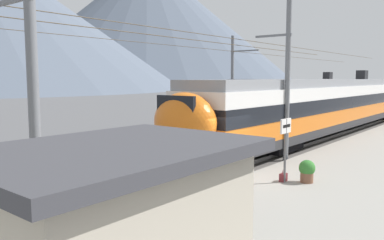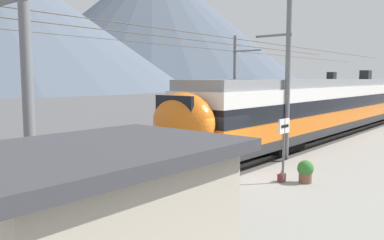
# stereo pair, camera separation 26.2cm
# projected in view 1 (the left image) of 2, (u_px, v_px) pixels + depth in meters

# --- Properties ---
(ground_plane) EXTENTS (400.00, 400.00, 0.00)m
(ground_plane) POSITION_uv_depth(u_px,v_px,m) (226.00, 182.00, 14.81)
(ground_plane) COLOR #565659
(platform_slab) EXTENTS (120.00, 7.39, 0.30)m
(platform_slab) POSITION_uv_depth(u_px,v_px,m) (341.00, 200.00, 12.08)
(platform_slab) COLOR gray
(platform_slab) RESTS_ON ground
(track_near) EXTENTS (120.00, 3.00, 0.28)m
(track_near) POSITION_uv_depth(u_px,v_px,m) (201.00, 175.00, 15.57)
(track_near) COLOR #5B5651
(track_near) RESTS_ON ground
(track_far) EXTENTS (120.00, 3.00, 0.28)m
(track_far) POSITION_uv_depth(u_px,v_px,m) (116.00, 158.00, 18.87)
(track_far) COLOR #5B5651
(track_far) RESTS_ON ground
(train_near_platform) EXTENTS (34.52, 2.96, 4.27)m
(train_near_platform) POSITION_uv_depth(u_px,v_px,m) (337.00, 102.00, 27.25)
(train_near_platform) COLOR #2D2D30
(train_near_platform) RESTS_ON track_near
(train_far_track) EXTENTS (26.63, 3.03, 4.27)m
(train_far_track) POSITION_uv_depth(u_px,v_px,m) (310.00, 96.00, 36.63)
(train_far_track) COLOR #2D2D30
(train_far_track) RESTS_ON track_far
(catenary_mast_west) EXTENTS (38.61, 1.81, 7.23)m
(catenary_mast_west) POSITION_uv_depth(u_px,v_px,m) (30.00, 85.00, 8.32)
(catenary_mast_west) COLOR slate
(catenary_mast_west) RESTS_ON ground
(catenary_mast_mid) EXTENTS (38.61, 1.81, 8.14)m
(catenary_mast_mid) POSITION_uv_depth(u_px,v_px,m) (286.00, 72.00, 17.62)
(catenary_mast_mid) COLOR slate
(catenary_mast_mid) RESTS_ON ground
(catenary_mast_far_side) EXTENTS (38.61, 2.43, 7.16)m
(catenary_mast_far_side) POSITION_uv_depth(u_px,v_px,m) (234.00, 80.00, 29.98)
(catenary_mast_far_side) COLOR slate
(catenary_mast_far_side) RESTS_ON ground
(platform_sign) EXTENTS (0.70, 0.08, 2.24)m
(platform_sign) POSITION_uv_depth(u_px,v_px,m) (286.00, 136.00, 13.38)
(platform_sign) COLOR #59595B
(platform_sign) RESTS_ON platform_slab
(passenger_walking) EXTENTS (0.53, 0.22, 1.69)m
(passenger_walking) POSITION_uv_depth(u_px,v_px,m) (208.00, 182.00, 10.05)
(passenger_walking) COLOR #383842
(passenger_walking) RESTS_ON platform_slab
(handbag_beside_passenger) EXTENTS (0.32, 0.18, 0.43)m
(handbag_beside_passenger) POSITION_uv_depth(u_px,v_px,m) (224.00, 199.00, 11.20)
(handbag_beside_passenger) COLOR maroon
(handbag_beside_passenger) RESTS_ON platform_slab
(handbag_near_sign) EXTENTS (0.32, 0.18, 0.41)m
(handbag_near_sign) POSITION_uv_depth(u_px,v_px,m) (283.00, 177.00, 13.69)
(handbag_near_sign) COLOR maroon
(handbag_near_sign) RESTS_ON platform_slab
(potted_plant_platform_edge) EXTENTS (0.56, 0.56, 0.79)m
(potted_plant_platform_edge) POSITION_uv_depth(u_px,v_px,m) (307.00, 170.00, 13.52)
(potted_plant_platform_edge) COLOR brown
(potted_plant_platform_edge) RESTS_ON platform_slab
(potted_plant_by_shelter) EXTENTS (0.56, 0.56, 0.80)m
(potted_plant_by_shelter) POSITION_uv_depth(u_px,v_px,m) (211.00, 216.00, 8.93)
(potted_plant_by_shelter) COLOR brown
(potted_plant_by_shelter) RESTS_ON platform_slab
(mountain_right_ridge) EXTENTS (171.95, 171.95, 71.66)m
(mountain_right_ridge) POSITION_uv_depth(u_px,v_px,m) (148.00, 23.00, 225.13)
(mountain_right_ridge) COLOR #515B6B
(mountain_right_ridge) RESTS_ON ground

